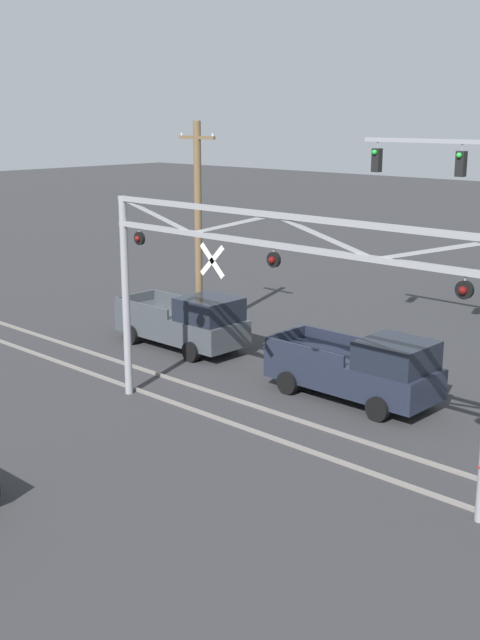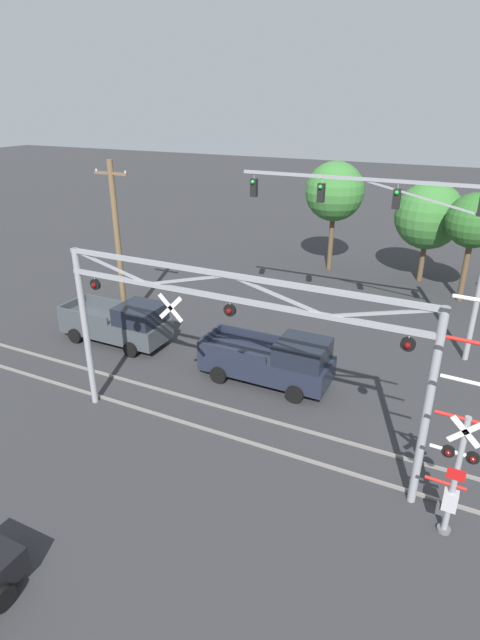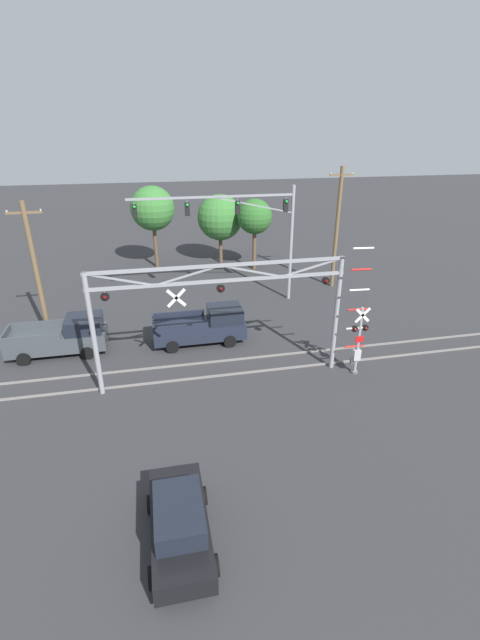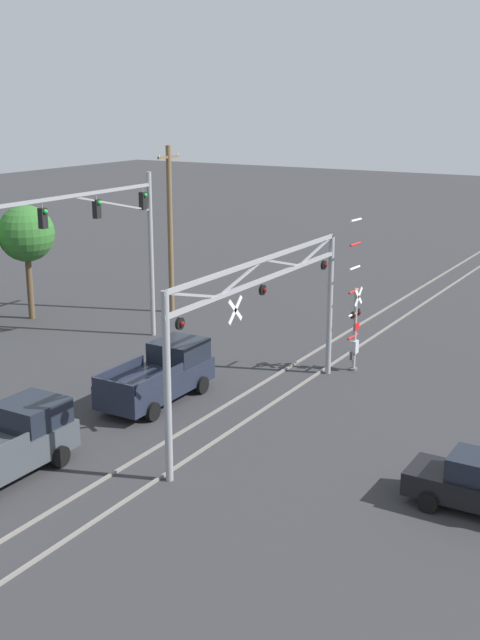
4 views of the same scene
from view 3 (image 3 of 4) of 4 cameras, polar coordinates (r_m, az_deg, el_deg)
The scene contains 13 objects.
rail_track_near at distance 21.78m, azimuth -2.48°, elevation -7.39°, with size 80.00×0.08×0.10m, color gray.
rail_track_far at distance 22.99m, azimuth -3.08°, elevation -5.53°, with size 80.00×0.08×0.10m, color gray.
crossing_gantry at distance 19.64m, azimuth -2.60°, elevation 2.47°, with size 11.78×0.27×5.98m.
crossing_signal_mast at distance 21.86m, azimuth 15.43°, elevation -2.18°, with size 1.27×0.35×6.60m.
traffic_signal_span at distance 29.21m, azimuth 1.60°, elevation 12.76°, with size 10.95×0.39×7.99m.
pickup_truck_lead at distance 24.79m, azimuth -4.78°, elevation -0.80°, with size 5.24×2.24×2.06m.
pickup_truck_following at distance 25.41m, azimuth -22.52°, elevation -2.06°, with size 5.19×2.24×2.06m.
sedan_waiting at distance 14.17m, azimuth -8.07°, elevation -25.11°, with size 1.94×4.22×1.64m.
utility_pole_left at distance 26.13m, azimuth -25.49°, elevation 5.68°, with size 1.80×0.28×8.04m.
utility_pole_right at distance 33.34m, azimuth 12.79°, elevation 11.95°, with size 1.80×0.28×8.96m.
background_tree_beyond_span at distance 38.97m, azimuth -2.68°, elevation 13.49°, with size 4.01×4.01×6.12m.
background_tree_far_left_verge at distance 38.08m, azimuth -11.59°, elevation 14.34°, with size 3.73×3.73×7.01m.
background_tree_far_right_verge at distance 36.98m, azimuth 1.97°, elevation 13.57°, with size 2.94×2.94×6.04m.
Camera 3 is at (-2.88, -1.16, 11.56)m, focal length 24.00 mm.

